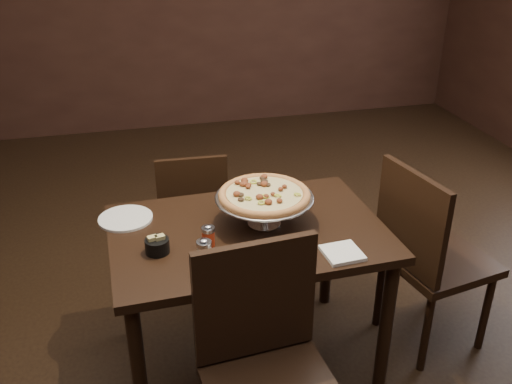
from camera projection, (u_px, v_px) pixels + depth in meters
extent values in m
cube|color=black|center=(258.00, 359.00, 2.88)|extent=(6.00, 7.00, 0.02)
cube|color=black|center=(248.00, 233.00, 2.54)|extent=(1.23, 0.84, 0.04)
cylinder|color=black|center=(139.00, 376.00, 2.28)|extent=(0.06, 0.06, 0.72)
cylinder|color=black|center=(386.00, 327.00, 2.54)|extent=(0.06, 0.06, 0.72)
cylinder|color=black|center=(127.00, 279.00, 2.87)|extent=(0.06, 0.06, 0.72)
cylinder|color=black|center=(328.00, 248.00, 3.13)|extent=(0.06, 0.06, 0.72)
cylinder|color=#B5B6BD|center=(264.00, 223.00, 2.57)|extent=(0.15, 0.15, 0.01)
cylinder|color=#B5B6BD|center=(264.00, 211.00, 2.54)|extent=(0.03, 0.03, 0.12)
cylinder|color=#B5B6BD|center=(264.00, 199.00, 2.51)|extent=(0.11, 0.11, 0.01)
cylinder|color=#9D9DA3|center=(264.00, 197.00, 2.51)|extent=(0.43, 0.43, 0.01)
torus|color=#9D9DA3|center=(264.00, 197.00, 2.51)|extent=(0.44, 0.44, 0.01)
cylinder|color=#A46331|center=(264.00, 196.00, 2.50)|extent=(0.40, 0.40, 0.01)
torus|color=#A46331|center=(264.00, 195.00, 2.50)|extent=(0.41, 0.41, 0.03)
cylinder|color=tan|center=(264.00, 194.00, 2.50)|extent=(0.34, 0.34, 0.01)
cylinder|color=#F9EAC1|center=(204.00, 254.00, 2.28)|extent=(0.06, 0.06, 0.08)
cylinder|color=#B5B6BD|center=(204.00, 244.00, 2.26)|extent=(0.06, 0.06, 0.02)
ellipsoid|color=#B5B6BD|center=(204.00, 240.00, 2.25)|extent=(0.03, 0.03, 0.01)
cylinder|color=#97290D|center=(208.00, 238.00, 2.39)|extent=(0.05, 0.05, 0.07)
cylinder|color=#B5B6BD|center=(208.00, 229.00, 2.37)|extent=(0.06, 0.06, 0.02)
ellipsoid|color=#B5B6BD|center=(208.00, 226.00, 2.37)|extent=(0.03, 0.03, 0.01)
cylinder|color=black|center=(157.00, 246.00, 2.35)|extent=(0.10, 0.10, 0.06)
cube|color=tan|center=(153.00, 243.00, 2.34)|extent=(0.04, 0.04, 0.07)
cube|color=tan|center=(160.00, 242.00, 2.34)|extent=(0.04, 0.04, 0.07)
cube|color=white|center=(342.00, 253.00, 2.34)|extent=(0.16, 0.16, 0.02)
cylinder|color=white|center=(126.00, 218.00, 2.60)|extent=(0.25, 0.25, 0.01)
cylinder|color=white|center=(270.00, 268.00, 2.25)|extent=(0.25, 0.25, 0.01)
cone|color=#B5B6BD|center=(281.00, 198.00, 2.49)|extent=(0.16, 0.16, 0.00)
cylinder|color=black|center=(281.00, 197.00, 2.49)|extent=(0.07, 0.13, 0.02)
cube|color=black|center=(192.00, 214.00, 3.39)|extent=(0.41, 0.41, 0.04)
cube|color=black|center=(193.00, 192.00, 3.13)|extent=(0.39, 0.05, 0.41)
cylinder|color=black|center=(216.00, 228.00, 3.65)|extent=(0.03, 0.03, 0.38)
cylinder|color=black|center=(166.00, 233.00, 3.60)|extent=(0.03, 0.03, 0.38)
cylinder|color=black|center=(223.00, 255.00, 3.38)|extent=(0.03, 0.03, 0.38)
cylinder|color=black|center=(169.00, 260.00, 3.32)|extent=(0.03, 0.03, 0.38)
cube|color=black|center=(255.00, 299.00, 2.08)|extent=(0.47, 0.07, 0.49)
cube|color=black|center=(438.00, 260.00, 2.82)|extent=(0.54, 0.54, 0.04)
cube|color=black|center=(411.00, 221.00, 2.62)|extent=(0.12, 0.46, 0.48)
cylinder|color=black|center=(486.00, 312.00, 2.85)|extent=(0.04, 0.04, 0.45)
cylinder|color=black|center=(436.00, 273.00, 3.15)|extent=(0.04, 0.04, 0.45)
cylinder|color=black|center=(426.00, 333.00, 2.71)|extent=(0.04, 0.04, 0.45)
cylinder|color=black|center=(380.00, 290.00, 3.01)|extent=(0.04, 0.04, 0.45)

